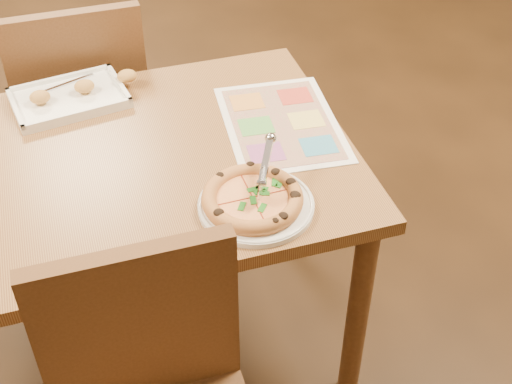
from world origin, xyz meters
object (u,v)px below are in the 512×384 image
object	(u,v)px
pizza_cutter	(265,168)
pizza	(252,199)
plate	(256,206)
dining_table	(106,191)
appetizer_tray	(72,97)
chair_far	(82,93)
menu	(281,123)

from	to	relation	value
pizza_cutter	pizza	bearing A→B (deg)	155.28
plate	pizza_cutter	xyz separation A→B (m)	(0.03, 0.03, 0.08)
dining_table	pizza	world-z (taller)	pizza
plate	appetizer_tray	bearing A→B (deg)	121.47
dining_table	pizza	size ratio (longest dim) A/B	5.37
pizza	appetizer_tray	xyz separation A→B (m)	(-0.36, 0.59, -0.01)
pizza_cutter	appetizer_tray	distance (m)	0.69
plate	appetizer_tray	xyz separation A→B (m)	(-0.36, 0.59, 0.01)
pizza	chair_far	bearing A→B (deg)	110.30
appetizer_tray	menu	world-z (taller)	appetizer_tray
pizza	pizza_cutter	size ratio (longest dim) A/B	1.63
dining_table	chair_far	bearing A→B (deg)	90.00
dining_table	menu	xyz separation A→B (m)	(0.50, 0.03, 0.09)
dining_table	pizza_cutter	xyz separation A→B (m)	(0.36, -0.24, 0.17)
pizza	plate	bearing A→B (deg)	-35.01
appetizer_tray	menu	xyz separation A→B (m)	(0.53, -0.29, -0.01)
dining_table	plate	world-z (taller)	plate
dining_table	menu	size ratio (longest dim) A/B	3.06
dining_table	appetizer_tray	xyz separation A→B (m)	(-0.03, 0.32, 0.10)
plate	chair_far	bearing A→B (deg)	110.61
dining_table	plate	distance (m)	0.44
pizza	menu	world-z (taller)	pizza
dining_table	appetizer_tray	bearing A→B (deg)	96.00
dining_table	menu	distance (m)	0.51
pizza	menu	xyz separation A→B (m)	(0.18, 0.30, -0.02)
menu	dining_table	bearing A→B (deg)	-176.18
pizza	pizza_cutter	world-z (taller)	pizza_cutter
plate	pizza_cutter	distance (m)	0.09
pizza	dining_table	bearing A→B (deg)	140.20
dining_table	chair_far	world-z (taller)	chair_far
chair_far	menu	bearing A→B (deg)	131.24
plate	pizza	world-z (taller)	pizza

